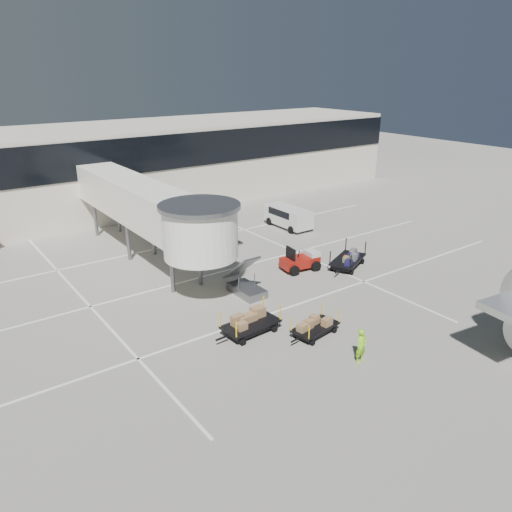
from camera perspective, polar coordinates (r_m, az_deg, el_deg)
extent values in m
plane|color=#ACA59A|center=(28.81, 7.02, -7.06)|extent=(140.00, 140.00, 0.00)
cube|color=white|center=(30.12, 4.44, -5.63)|extent=(40.00, 0.15, 0.02)
cube|color=white|center=(35.24, -2.91, -1.53)|extent=(40.00, 0.15, 0.02)
cube|color=white|center=(40.92, -8.28, 1.51)|extent=(40.00, 0.15, 0.02)
cube|color=white|center=(39.31, 3.63, 0.88)|extent=(0.15, 30.00, 0.02)
cube|color=white|center=(32.32, -18.97, -4.86)|extent=(0.15, 30.00, 0.02)
cube|color=beige|center=(52.37, -15.86, 9.72)|extent=(64.00, 12.00, 8.00)
cube|color=black|center=(46.48, -13.38, 11.12)|extent=(64.00, 0.12, 3.20)
cube|color=white|center=(37.22, -13.35, 6.12)|extent=(3.00, 18.00, 2.80)
cylinder|color=white|center=(29.41, -6.38, 2.67)|extent=(4.40, 4.40, 3.00)
cylinder|color=slate|center=(28.95, -6.51, 5.68)|extent=(4.80, 4.80, 0.25)
cylinder|color=slate|center=(31.62, -9.56, -1.68)|extent=(0.28, 0.28, 2.90)
cylinder|color=slate|center=(32.48, -6.42, -0.90)|extent=(0.28, 0.28, 2.90)
cylinder|color=slate|center=(37.67, -14.39, 1.66)|extent=(0.28, 0.28, 2.90)
cylinder|color=slate|center=(38.38, -11.63, 2.25)|extent=(0.28, 0.28, 2.90)
cylinder|color=slate|center=(43.99, -17.86, 4.05)|extent=(0.28, 0.28, 2.90)
cylinder|color=slate|center=(44.61, -15.44, 4.54)|extent=(0.28, 0.28, 2.90)
cube|color=slate|center=(31.38, -1.05, -3.95)|extent=(1.40, 2.60, 0.50)
cube|color=slate|center=(31.30, -1.69, -1.33)|extent=(1.20, 2.60, 2.06)
cube|color=slate|center=(31.95, -3.13, 1.52)|extent=(1.40, 1.20, 0.12)
cube|color=maroon|center=(35.06, 5.04, -0.65)|extent=(2.81, 1.64, 0.66)
cube|color=silver|center=(35.42, 6.42, 0.29)|extent=(0.94, 1.32, 0.39)
cube|color=black|center=(34.43, 3.98, 0.16)|extent=(0.29, 1.11, 1.00)
cylinder|color=black|center=(34.15, 4.42, -1.69)|extent=(0.74, 0.37, 0.71)
cylinder|color=black|center=(35.28, 3.18, -0.90)|extent=(0.74, 0.37, 0.71)
cylinder|color=black|center=(35.06, 6.87, -1.17)|extent=(0.74, 0.37, 0.71)
cylinder|color=black|center=(36.17, 5.60, -0.41)|extent=(0.74, 0.37, 0.71)
cube|color=black|center=(35.94, 10.44, -0.38)|extent=(3.69, 2.88, 0.13)
cube|color=black|center=(36.01, 10.42, -0.68)|extent=(3.29, 2.52, 0.28)
cube|color=black|center=(34.21, 9.29, -1.72)|extent=(0.74, 0.40, 0.09)
cylinder|color=black|center=(34.86, 10.92, -1.84)|extent=(0.40, 0.30, 0.37)
cylinder|color=black|center=(35.30, 8.64, -1.40)|extent=(0.40, 0.30, 0.37)
cylinder|color=black|center=(36.92, 12.08, -0.62)|extent=(0.40, 0.30, 0.37)
cylinder|color=black|center=(37.33, 9.92, -0.22)|extent=(0.40, 0.30, 0.37)
cylinder|color=black|center=(34.14, 10.78, -0.67)|extent=(0.08, 0.08, 0.99)
cylinder|color=black|center=(34.59, 8.46, -0.23)|extent=(0.08, 0.08, 0.99)
cylinder|color=black|center=(36.99, 12.39, 0.91)|extent=(0.08, 0.08, 0.99)
cylinder|color=black|center=(37.40, 10.23, 1.29)|extent=(0.08, 0.08, 0.99)
cube|color=maroon|center=(36.17, 11.41, 0.04)|extent=(0.54, 0.46, 0.29)
cube|color=maroon|center=(34.77, 10.51, -0.72)|extent=(0.51, 0.48, 0.32)
cube|color=maroon|center=(36.51, 10.49, 0.38)|extent=(0.53, 0.53, 0.38)
cube|color=#57565B|center=(35.62, 10.99, -0.13)|extent=(0.51, 0.45, 0.43)
cube|color=#57565B|center=(35.08, 10.89, -0.50)|extent=(0.64, 0.57, 0.38)
cube|color=#57565B|center=(35.52, 10.26, -0.17)|extent=(0.64, 0.53, 0.40)
cube|color=maroon|center=(35.04, 9.85, -0.43)|extent=(0.65, 0.50, 0.41)
cube|color=#17143E|center=(36.61, 10.40, 0.40)|extent=(0.54, 0.54, 0.33)
cube|color=black|center=(26.89, 6.81, -8.05)|extent=(2.80, 1.69, 0.11)
cube|color=black|center=(26.96, 6.80, -8.34)|extent=(2.51, 1.46, 0.22)
cube|color=black|center=(25.86, 4.49, -9.55)|extent=(0.62, 0.16, 0.07)
cylinder|color=black|center=(26.10, 6.50, -9.83)|extent=(0.31, 0.17, 0.30)
cylinder|color=black|center=(26.75, 4.52, -8.93)|extent=(0.31, 0.17, 0.30)
cylinder|color=black|center=(27.39, 8.98, -8.39)|extent=(0.31, 0.17, 0.30)
cylinder|color=black|center=(28.01, 7.03, -7.58)|extent=(0.31, 0.17, 0.30)
cylinder|color=yellow|center=(25.51, 6.08, -8.70)|extent=(0.06, 0.06, 0.79)
cylinder|color=yellow|center=(26.17, 4.07, -7.81)|extent=(0.06, 0.06, 0.79)
cylinder|color=yellow|center=(27.29, 9.50, -6.80)|extent=(0.06, 0.06, 0.79)
cylinder|color=yellow|center=(27.91, 7.54, -6.02)|extent=(0.06, 0.06, 0.79)
cube|color=#A77B51|center=(27.47, 7.05, -6.86)|extent=(0.41, 0.40, 0.34)
cube|color=#A77B51|center=(26.39, 4.98, -8.05)|extent=(0.49, 0.49, 0.31)
cube|color=#A77B51|center=(26.59, 5.33, -7.73)|extent=(0.55, 0.46, 0.39)
cube|color=#A77B51|center=(26.63, 6.97, -7.76)|extent=(0.50, 0.47, 0.38)
cube|color=#A77B51|center=(26.68, 6.15, -7.54)|extent=(0.61, 0.49, 0.48)
cube|color=black|center=(26.81, -0.61, -7.76)|extent=(3.20, 1.75, 0.12)
cube|color=black|center=(26.90, -0.61, -8.11)|extent=(2.87, 1.49, 0.26)
cube|color=black|center=(25.88, -3.96, -9.34)|extent=(0.73, 0.13, 0.08)
cylinder|color=black|center=(25.94, -1.52, -9.83)|extent=(0.36, 0.17, 0.35)
cylinder|color=black|center=(26.91, -3.38, -8.64)|extent=(0.36, 0.17, 0.35)
cylinder|color=black|center=(27.15, 2.13, -8.33)|extent=(0.36, 0.17, 0.35)
cylinder|color=black|center=(28.08, 0.23, -7.27)|extent=(0.36, 0.17, 0.35)
cylinder|color=yellow|center=(25.30, -2.27, -8.45)|extent=(0.07, 0.07, 0.93)
cylinder|color=yellow|center=(26.29, -4.13, -7.28)|extent=(0.07, 0.07, 0.93)
cylinder|color=yellow|center=(26.98, 2.80, -6.47)|extent=(0.07, 0.07, 0.93)
cylinder|color=yellow|center=(27.92, 0.87, -5.46)|extent=(0.07, 0.07, 0.93)
cube|color=#A77B51|center=(27.04, 1.42, -6.81)|extent=(0.55, 0.53, 0.45)
cube|color=#A77B51|center=(26.41, -0.37, -7.61)|extent=(0.47, 0.54, 0.38)
cube|color=#A77B51|center=(26.03, -0.86, -7.95)|extent=(0.61, 0.41, 0.47)
cube|color=#A77B51|center=(26.55, -1.01, -7.29)|extent=(0.68, 0.47, 0.51)
cube|color=#A77B51|center=(26.59, -0.35, -7.32)|extent=(0.48, 0.52, 0.44)
cube|color=#A77B51|center=(26.94, 0.17, -7.01)|extent=(0.60, 0.51, 0.37)
imported|color=#80D716|center=(24.79, 11.95, -10.00)|extent=(0.68, 0.48, 1.77)
cube|color=silver|center=(44.30, 3.71, 4.57)|extent=(1.91, 4.68, 1.51)
cube|color=silver|center=(45.95, 2.05, 4.82)|extent=(1.80, 0.54, 0.88)
cube|color=black|center=(44.34, 3.57, 5.11)|extent=(1.93, 2.93, 0.60)
cylinder|color=black|center=(42.79, 4.05, 3.00)|extent=(0.24, 0.66, 0.66)
cylinder|color=black|center=(43.95, 5.91, 3.42)|extent=(0.24, 0.66, 0.66)
cylinder|color=black|center=(45.12, 1.53, 3.99)|extent=(0.24, 0.66, 0.66)
cylinder|color=black|center=(46.21, 3.36, 4.37)|extent=(0.24, 0.66, 0.66)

